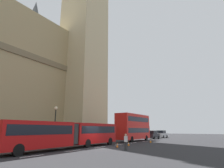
# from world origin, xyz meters

# --- Properties ---
(ground_plane) EXTENTS (160.00, 160.00, 0.00)m
(ground_plane) POSITION_xyz_m (0.00, 0.00, 0.00)
(ground_plane) COLOR #262628
(lane_centre_marking) EXTENTS (34.40, 0.16, 0.01)m
(lane_centre_marking) POSITION_xyz_m (-1.71, 0.00, 0.00)
(lane_centre_marking) COLOR silver
(lane_centre_marking) RESTS_ON ground_plane
(articulated_bus) EXTENTS (16.40, 2.54, 2.90)m
(articulated_bus) POSITION_xyz_m (-2.74, 1.99, 1.75)
(articulated_bus) COLOR #B20F0F
(articulated_bus) RESTS_ON ground_plane
(double_decker_bus) EXTENTS (9.75, 2.54, 4.90)m
(double_decker_bus) POSITION_xyz_m (13.84, 2.00, 2.71)
(double_decker_bus) COLOR red
(double_decker_bus) RESTS_ON ground_plane
(sedan_lead) EXTENTS (4.40, 1.86, 1.85)m
(sedan_lead) POSITION_xyz_m (23.64, 2.06, 0.91)
(sedan_lead) COLOR black
(sedan_lead) RESTS_ON ground_plane
(sedan_trailing) EXTENTS (4.40, 1.86, 1.85)m
(sedan_trailing) POSITION_xyz_m (30.17, 2.11, 0.91)
(sedan_trailing) COLOR #B7B7BC
(sedan_trailing) RESTS_ON ground_plane
(traffic_cone_west) EXTENTS (0.36, 0.36, 0.58)m
(traffic_cone_west) POSITION_xyz_m (1.40, -2.04, 0.28)
(traffic_cone_west) COLOR black
(traffic_cone_west) RESTS_ON ground_plane
(traffic_cone_middle) EXTENTS (0.36, 0.36, 0.58)m
(traffic_cone_middle) POSITION_xyz_m (4.13, -2.10, 0.28)
(traffic_cone_middle) COLOR black
(traffic_cone_middle) RESTS_ON ground_plane
(traffic_cone_east) EXTENTS (0.36, 0.36, 0.58)m
(traffic_cone_east) POSITION_xyz_m (11.38, -2.29, 0.28)
(traffic_cone_east) COLOR black
(traffic_cone_east) RESTS_ON ground_plane
(street_lamp) EXTENTS (0.44, 0.44, 5.27)m
(street_lamp) POSITION_xyz_m (-1.12, 6.50, 3.06)
(street_lamp) COLOR black
(street_lamp) RESTS_ON ground_plane
(pedestrian_near_cones) EXTENTS (0.42, 0.36, 1.69)m
(pedestrian_near_cones) POSITION_xyz_m (-0.80, -4.45, 0.91)
(pedestrian_near_cones) COLOR #333333
(pedestrian_near_cones) RESTS_ON ground_plane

